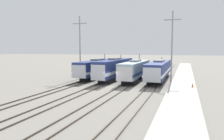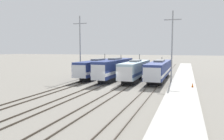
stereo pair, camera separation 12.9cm
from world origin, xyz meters
name	(u,v)px [view 1 (the left image)]	position (x,y,z in m)	size (l,w,h in m)	color
ground_plane	(112,86)	(0.00, 0.00, 0.00)	(400.00, 400.00, 0.00)	gray
rail_pair_far_left	(77,84)	(-6.57, 0.00, 0.07)	(1.51, 120.00, 0.15)	#4C4238
rail_pair_center_left	(100,85)	(-2.19, 0.00, 0.07)	(1.51, 120.00, 0.15)	#4C4238
rail_pair_center_right	(124,87)	(2.19, 0.00, 0.07)	(1.51, 120.00, 0.15)	#4C4238
rail_pair_far_right	(151,88)	(6.57, 0.00, 0.07)	(1.51, 120.00, 0.15)	#4C4238
locomotive_far_left	(97,68)	(-6.57, 9.50, 2.12)	(3.00, 18.18, 5.12)	black
locomotive_center_left	(114,68)	(-2.19, 8.10, 2.26)	(2.79, 18.49, 4.92)	black
locomotive_center_right	(135,70)	(2.19, 7.56, 2.10)	(2.94, 16.37, 5.16)	#232326
locomotive_far_right	(159,70)	(6.57, 9.61, 2.08)	(3.12, 19.75, 4.49)	black
catenary_tower_left	(80,46)	(-9.28, 6.79, 6.92)	(3.00, 0.24, 12.95)	gray
catenary_tower_right	(172,45)	(9.13, 6.79, 6.92)	(3.00, 0.24, 12.95)	gray
platform	(182,89)	(11.24, 0.00, 0.20)	(4.00, 120.00, 0.41)	#B7B5AD
traffic_cone	(193,85)	(12.67, 1.04, 0.73)	(0.30, 0.30, 0.65)	orange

